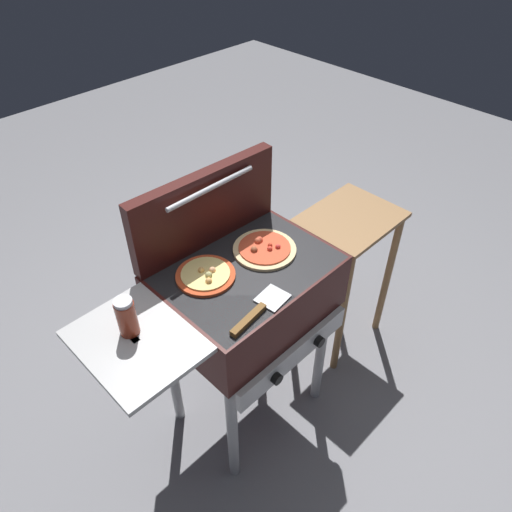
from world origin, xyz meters
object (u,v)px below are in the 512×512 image
at_px(spatula, 259,310).
at_px(grill, 245,297).
at_px(pizza_pepperoni, 264,249).
at_px(prep_table, 345,255).
at_px(pizza_cheese, 206,275).
at_px(sauce_jar, 127,317).

bearing_deg(spatula, grill, 58.68).
height_order(grill, spatula, spatula).
bearing_deg(pizza_pepperoni, grill, -170.43).
distance_m(grill, pizza_pepperoni, 0.20).
distance_m(spatula, prep_table, 0.88).
xyz_separation_m(pizza_cheese, spatula, (0.01, -0.25, -0.00)).
distance_m(sauce_jar, spatula, 0.42).
relative_size(grill, prep_table, 1.22).
xyz_separation_m(grill, pizza_pepperoni, (0.12, 0.02, 0.15)).
relative_size(pizza_cheese, spatula, 0.80).
height_order(sauce_jar, spatula, sauce_jar).
height_order(grill, pizza_pepperoni, pizza_pepperoni).
distance_m(pizza_pepperoni, prep_table, 0.65).
xyz_separation_m(sauce_jar, prep_table, (1.13, -0.04, -0.41)).
distance_m(grill, sauce_jar, 0.51).
bearing_deg(prep_table, pizza_cheese, 175.54).
height_order(pizza_pepperoni, pizza_cheese, same).
bearing_deg(prep_table, pizza_pepperoni, 178.26).
bearing_deg(pizza_pepperoni, spatula, -139.06).
height_order(pizza_cheese, sauce_jar, sauce_jar).
xyz_separation_m(pizza_pepperoni, spatula, (-0.24, -0.21, -0.00)).
bearing_deg(pizza_cheese, sauce_jar, -175.78).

